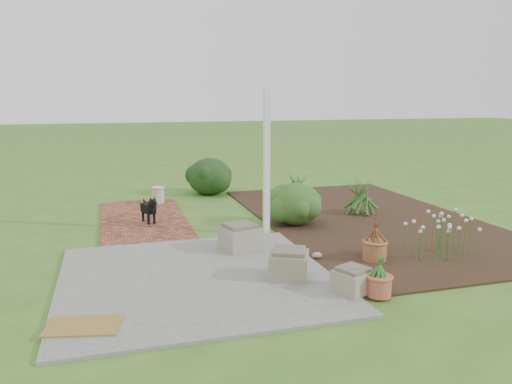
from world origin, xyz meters
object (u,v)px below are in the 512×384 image
object	(u,v)px
cream_ceramic_urn	(158,195)
evergreen_shrub	(296,203)
stone_trough_near	(353,281)
black_dog	(149,208)

from	to	relation	value
cream_ceramic_urn	evergreen_shrub	bearing A→B (deg)	-48.42
stone_trough_near	cream_ceramic_urn	xyz separation A→B (m)	(-1.75, 5.90, 0.04)
stone_trough_near	black_dog	distance (m)	4.61
stone_trough_near	evergreen_shrub	bearing A→B (deg)	80.88
stone_trough_near	black_dog	world-z (taller)	black_dog
stone_trough_near	evergreen_shrub	xyz separation A→B (m)	(0.53, 3.32, 0.26)
evergreen_shrub	stone_trough_near	bearing A→B (deg)	-99.12
black_dog	evergreen_shrub	world-z (taller)	evergreen_shrub
evergreen_shrub	cream_ceramic_urn	bearing A→B (deg)	131.58
stone_trough_near	cream_ceramic_urn	distance (m)	6.15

